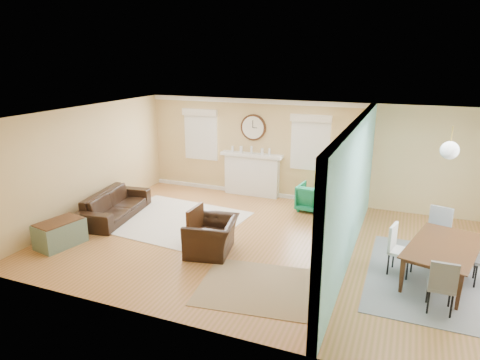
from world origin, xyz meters
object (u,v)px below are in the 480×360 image
at_px(green_chair, 313,198).
at_px(credenza, 344,210).
at_px(sofa, 115,205).
at_px(dining_table, 444,263).
at_px(eames_chair, 212,236).

height_order(green_chair, credenza, credenza).
relative_size(sofa, credenza, 1.36).
bearing_deg(sofa, credenza, -83.37).
bearing_deg(sofa, dining_table, -101.76).
xyz_separation_m(green_chair, dining_table, (2.81, -2.57, -0.01)).
height_order(sofa, green_chair, green_chair).
bearing_deg(dining_table, eames_chair, 111.33).
bearing_deg(sofa, green_chair, -71.10).
relative_size(sofa, dining_table, 1.17).
xyz_separation_m(eames_chair, green_chair, (1.29, 3.05, -0.01)).
bearing_deg(green_chair, sofa, 34.16).
height_order(eames_chair, green_chair, eames_chair).
xyz_separation_m(green_chair, credenza, (0.86, -0.81, 0.07)).
bearing_deg(credenza, eames_chair, -133.79).
height_order(sofa, dining_table, dining_table).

